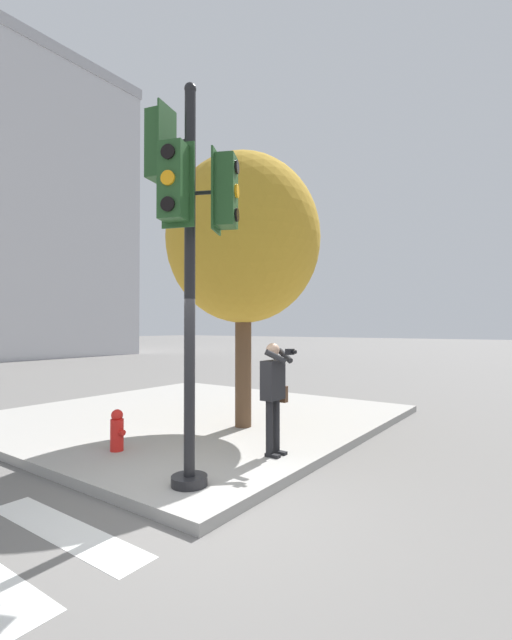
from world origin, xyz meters
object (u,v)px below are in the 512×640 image
Objects in this scene: person_photographer at (274,388)px; street_tree at (243,240)px; traffic_signal_pole at (187,223)px; fire_hydrant at (117,430)px.

person_photographer is 3.36m from street_tree.
traffic_signal_pole is 2.87m from person_photographer.
fire_hydrant is (0.49, 2.04, -2.98)m from traffic_signal_pole.
traffic_signal_pole is at bearing -103.38° from fire_hydrant.
street_tree is at bearing 51.31° from person_photographer.
person_photographer is 2.62× the size of fire_hydrant.
fire_hydrant is at bearing 165.81° from street_tree.
traffic_signal_pole is 3.36m from street_tree.
person_photographer is 0.32× the size of street_tree.
street_tree reaches higher than traffic_signal_pole.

